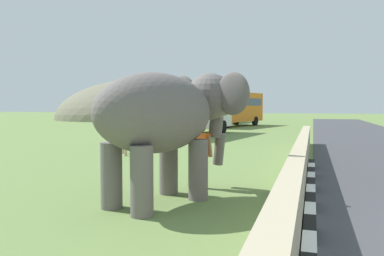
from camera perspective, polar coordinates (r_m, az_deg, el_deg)
name	(u,v)px	position (r m, az deg, el deg)	size (l,w,h in m)	color
striped_curb	(309,238)	(6.22, 16.94, -15.30)	(16.20, 0.20, 0.24)	white
barrier_parapet	(296,182)	(8.41, 15.07, -7.73)	(28.00, 0.36, 1.00)	tan
elephant	(168,115)	(8.45, -3.52, 1.95)	(4.05, 3.17, 2.91)	#635C5B
person_handler	(201,152)	(9.79, 1.39, -3.56)	(0.36, 0.64, 1.66)	navy
bus_white	(192,106)	(27.48, -0.05, 3.23)	(9.70, 3.97, 3.50)	silver
bus_orange	(232,106)	(39.84, 5.91, 3.21)	(10.25, 5.19, 3.50)	orange
bus_teal	(218,106)	(48.94, 3.86, 3.22)	(10.24, 3.72, 3.50)	teal
cow_near	(128,134)	(16.80, -9.36, -0.95)	(1.79, 1.42, 1.23)	tan
hill_east	(147,118)	(67.12, -6.64, 1.43)	(34.57, 27.66, 13.33)	#6D6A56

